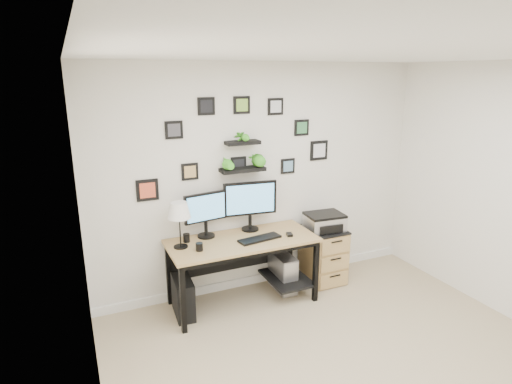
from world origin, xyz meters
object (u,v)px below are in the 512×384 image
pc_tower_grey (283,272)px  desk (244,248)px  mug (199,247)px  monitor_left (206,211)px  printer (325,222)px  pc_tower_black (183,297)px  monitor_right (250,202)px  file_cabinet (323,255)px  table_lamp (179,211)px

pc_tower_grey → desk: bearing=-174.4°
desk → mug: 0.59m
monitor_left → mug: 0.45m
pc_tower_grey → printer: (0.54, -0.01, 0.55)m
mug → pc_tower_black: (-0.16, 0.11, -0.59)m
monitor_left → monitor_right: monitor_right is taller
desk → pc_tower_black: size_ratio=3.89×
pc_tower_grey → file_cabinet: bearing=0.9°
monitor_left → monitor_right: size_ratio=0.82×
desk → mug: (-0.54, -0.14, 0.16)m
monitor_left → printer: 1.45m
desk → file_cabinet: desk is taller
monitor_left → file_cabinet: monitor_left is taller
desk → monitor_left: monitor_left is taller
monitor_left → printer: monitor_left is taller
table_lamp → printer: (1.75, 0.01, -0.37)m
pc_tower_grey → pc_tower_black: bearing=-176.6°
table_lamp → mug: (0.15, -0.16, -0.35)m
monitor_right → pc_tower_grey: monitor_right is taller
file_cabinet → printer: (-0.02, -0.02, 0.43)m
monitor_right → pc_tower_grey: bearing=-21.6°
file_cabinet → printer: bearing=-129.8°
desk → mug: size_ratio=19.41×
pc_tower_grey → printer: size_ratio=0.97×
mug → file_cabinet: mug is taller
desk → table_lamp: 0.86m
monitor_left → file_cabinet: size_ratio=0.74×
desk → printer: (1.05, 0.04, 0.14)m
monitor_left → mug: monitor_left is taller
table_lamp → pc_tower_grey: (1.20, 0.02, -0.92)m
pc_tower_grey → printer: bearing=-1.1°
monitor_left → mug: (-0.18, -0.33, -0.25)m
table_lamp → pc_tower_grey: size_ratio=1.08×
monitor_right → mug: 0.83m
printer → file_cabinet: bearing=50.2°
table_lamp → pc_tower_black: (-0.01, -0.05, -0.93)m
monitor_left → file_cabinet: bearing=-5.3°
desk → printer: size_ratio=3.50×
table_lamp → printer: size_ratio=1.06×
desk → pc_tower_black: bearing=-178.2°
monitor_right → printer: monitor_right is taller
file_cabinet → printer: 0.44m
monitor_left → pc_tower_grey: (0.87, -0.14, -0.82)m
monitor_right → printer: size_ratio=1.33×
mug → file_cabinet: bearing=6.9°
pc_tower_grey → file_cabinet: (0.56, 0.01, 0.12)m
pc_tower_black → pc_tower_grey: (1.22, 0.07, 0.01)m
monitor_right → file_cabinet: 1.19m
desk → table_lamp: bearing=177.8°
desk → pc_tower_black: (-0.71, -0.02, -0.42)m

